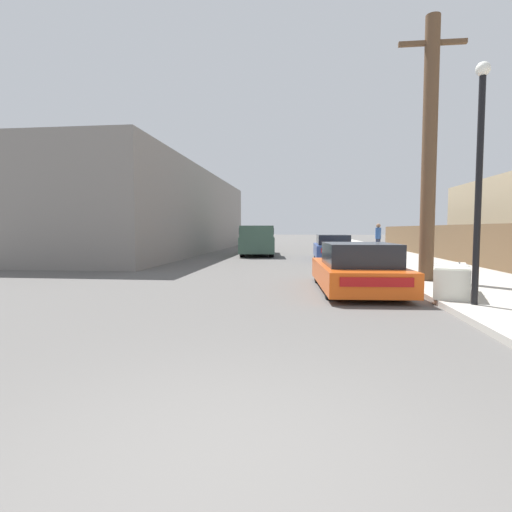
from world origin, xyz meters
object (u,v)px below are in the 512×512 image
(pedestrian, at_px, (378,238))
(car_parked_mid, at_px, (332,248))
(parked_sports_car_red, at_px, (357,269))
(pickup_truck, at_px, (257,241))
(discarded_fridge, at_px, (451,280))
(utility_pole, at_px, (429,148))
(street_lamp, at_px, (479,166))

(pedestrian, bearing_deg, car_parked_mid, -125.71)
(parked_sports_car_red, relative_size, pickup_truck, 0.79)
(pedestrian, bearing_deg, parked_sports_car_red, -102.29)
(discarded_fridge, height_order, pickup_truck, pickup_truck)
(parked_sports_car_red, distance_m, pickup_truck, 13.83)
(pickup_truck, xyz_separation_m, utility_pole, (6.14, -11.78, 2.93))
(car_parked_mid, height_order, street_lamp, street_lamp)
(pickup_truck, bearing_deg, parked_sports_car_red, 102.02)
(street_lamp, relative_size, pedestrian, 2.54)
(discarded_fridge, bearing_deg, utility_pole, 103.18)
(discarded_fridge, height_order, utility_pole, utility_pole)
(car_parked_mid, xyz_separation_m, pickup_truck, (-4.19, 2.69, 0.28))
(street_lamp, bearing_deg, parked_sports_car_red, 130.51)
(parked_sports_car_red, bearing_deg, discarded_fridge, -32.15)
(discarded_fridge, bearing_deg, pedestrian, 103.21)
(car_parked_mid, xyz_separation_m, street_lamp, (1.77, -12.78, 2.16))
(utility_pole, xyz_separation_m, street_lamp, (-0.18, -3.70, -1.05))
(discarded_fridge, xyz_separation_m, car_parked_mid, (-1.74, 11.58, 0.16))
(discarded_fridge, distance_m, car_parked_mid, 11.71)
(pickup_truck, relative_size, utility_pole, 0.79)
(discarded_fridge, relative_size, pedestrian, 1.10)
(discarded_fridge, bearing_deg, car_parked_mid, 116.55)
(parked_sports_car_red, bearing_deg, street_lamp, -52.63)
(pickup_truck, distance_m, street_lamp, 16.69)
(parked_sports_car_red, xyz_separation_m, car_parked_mid, (0.16, 10.53, 0.05))
(pickup_truck, xyz_separation_m, pedestrian, (7.26, 1.58, 0.16))
(pickup_truck, distance_m, pedestrian, 7.43)
(utility_pole, distance_m, pedestrian, 13.68)
(car_parked_mid, bearing_deg, utility_pole, -78.18)
(car_parked_mid, xyz_separation_m, pedestrian, (3.07, 4.27, 0.44))
(discarded_fridge, xyz_separation_m, parked_sports_car_red, (-1.90, 1.05, 0.11))
(car_parked_mid, distance_m, pickup_truck, 4.99)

